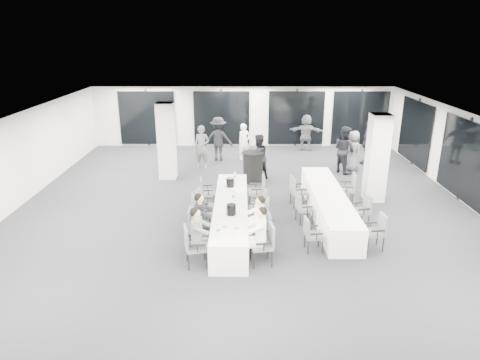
# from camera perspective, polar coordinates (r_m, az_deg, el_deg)

# --- Properties ---
(room) EXTENTS (14.04, 16.04, 2.84)m
(room) POSITION_cam_1_polar(r_m,az_deg,el_deg) (13.64, 4.22, 3.02)
(room) COLOR #25252A
(room) RESTS_ON ground
(column_left) EXTENTS (0.60, 0.60, 2.80)m
(column_left) POSITION_cam_1_polar(r_m,az_deg,el_deg) (15.85, -9.76, 5.12)
(column_left) COLOR silver
(column_left) RESTS_ON floor
(column_right) EXTENTS (0.60, 0.60, 2.80)m
(column_right) POSITION_cam_1_polar(r_m,az_deg,el_deg) (14.16, 17.77, 2.80)
(column_right) COLOR silver
(column_right) RESTS_ON floor
(banquet_table_main) EXTENTS (0.90, 5.00, 0.75)m
(banquet_table_main) POSITION_cam_1_polar(r_m,az_deg,el_deg) (11.79, -1.23, -4.78)
(banquet_table_main) COLOR white
(banquet_table_main) RESTS_ON floor
(banquet_table_side) EXTENTS (0.90, 5.00, 0.75)m
(banquet_table_side) POSITION_cam_1_polar(r_m,az_deg,el_deg) (12.77, 11.68, -3.27)
(banquet_table_side) COLOR white
(banquet_table_side) RESTS_ON floor
(cocktail_table) EXTENTS (0.81, 0.81, 1.12)m
(cocktail_table) POSITION_cam_1_polar(r_m,az_deg,el_deg) (15.41, 1.74, 1.76)
(cocktail_table) COLOR black
(cocktail_table) RESTS_ON floor
(chair_main_left_near) EXTENTS (0.59, 0.62, 0.98)m
(chair_main_left_near) POSITION_cam_1_polar(r_m,az_deg,el_deg) (9.96, -6.36, -8.44)
(chair_main_left_near) COLOR #4B4D52
(chair_main_left_near) RESTS_ON floor
(chair_main_left_second) EXTENTS (0.53, 0.59, 1.03)m
(chair_main_left_second) POSITION_cam_1_polar(r_m,az_deg,el_deg) (10.77, -5.86, -6.05)
(chair_main_left_second) COLOR #4B4D52
(chair_main_left_second) RESTS_ON floor
(chair_main_left_mid) EXTENTS (0.63, 0.67, 1.04)m
(chair_main_left_mid) POSITION_cam_1_polar(r_m,az_deg,el_deg) (11.60, -5.41, -4.10)
(chair_main_left_mid) COLOR #4B4D52
(chair_main_left_mid) RESTS_ON floor
(chair_main_left_fourth) EXTENTS (0.58, 0.61, 0.95)m
(chair_main_left_fourth) POSITION_cam_1_polar(r_m,az_deg,el_deg) (12.23, -5.08, -3.12)
(chair_main_left_fourth) COLOR #4B4D52
(chair_main_left_fourth) RESTS_ON floor
(chair_main_left_far) EXTENTS (0.50, 0.54, 0.89)m
(chair_main_left_far) POSITION_cam_1_polar(r_m,az_deg,el_deg) (13.34, -4.62, -1.35)
(chair_main_left_far) COLOR #4B4D52
(chair_main_left_far) RESTS_ON floor
(chair_main_right_near) EXTENTS (0.58, 0.62, 1.00)m
(chair_main_right_near) POSITION_cam_1_polar(r_m,az_deg,el_deg) (9.99, 3.36, -8.18)
(chair_main_right_near) COLOR #4B4D52
(chair_main_right_near) RESTS_ON floor
(chair_main_right_second) EXTENTS (0.51, 0.57, 0.96)m
(chair_main_right_second) POSITION_cam_1_polar(r_m,az_deg,el_deg) (10.60, 3.15, -6.68)
(chair_main_right_second) COLOR #4B4D52
(chair_main_right_second) RESTS_ON floor
(chair_main_right_mid) EXTENTS (0.57, 0.61, 0.99)m
(chair_main_right_mid) POSITION_cam_1_polar(r_m,az_deg,el_deg) (11.41, 2.94, -4.61)
(chair_main_right_mid) COLOR #4B4D52
(chair_main_right_mid) RESTS_ON floor
(chair_main_right_fourth) EXTENTS (0.55, 0.58, 0.92)m
(chair_main_right_fourth) POSITION_cam_1_polar(r_m,az_deg,el_deg) (12.21, 2.72, -3.19)
(chair_main_right_fourth) COLOR #4B4D52
(chair_main_right_fourth) RESTS_ON floor
(chair_main_right_far) EXTENTS (0.51, 0.57, 0.98)m
(chair_main_right_far) POSITION_cam_1_polar(r_m,az_deg,el_deg) (13.25, 2.55, -1.20)
(chair_main_right_far) COLOR #4B4D52
(chair_main_right_far) RESTS_ON floor
(chair_side_left_near) EXTENTS (0.47, 0.52, 0.86)m
(chair_side_left_near) POSITION_cam_1_polar(r_m,az_deg,el_deg) (10.72, 9.47, -6.93)
(chair_side_left_near) COLOR #4B4D52
(chair_side_left_near) RESTS_ON floor
(chair_side_left_mid) EXTENTS (0.52, 0.54, 0.86)m
(chair_side_left_mid) POSITION_cam_1_polar(r_m,az_deg,el_deg) (12.23, 8.28, -3.51)
(chair_side_left_mid) COLOR #4B4D52
(chair_side_left_mid) RESTS_ON floor
(chair_side_left_far) EXTENTS (0.56, 0.60, 0.96)m
(chair_side_left_far) POSITION_cam_1_polar(r_m,az_deg,el_deg) (13.35, 7.54, -1.25)
(chair_side_left_far) COLOR #4B4D52
(chair_side_left_far) RESTS_ON floor
(chair_side_right_near) EXTENTS (0.50, 0.55, 0.92)m
(chair_side_right_near) POSITION_cam_1_polar(r_m,az_deg,el_deg) (11.20, 17.82, -6.27)
(chair_side_right_near) COLOR #4B4D52
(chair_side_right_near) RESTS_ON floor
(chair_side_right_mid) EXTENTS (0.55, 0.58, 0.92)m
(chair_side_right_mid) POSITION_cam_1_polar(r_m,az_deg,el_deg) (12.37, 16.03, -3.64)
(chair_side_right_mid) COLOR #4B4D52
(chair_side_right_mid) RESTS_ON floor
(chair_side_right_far) EXTENTS (0.56, 0.60, 0.99)m
(chair_side_right_far) POSITION_cam_1_polar(r_m,az_deg,el_deg) (13.85, 14.30, -0.86)
(chair_side_right_far) COLOR #4B4D52
(chair_side_right_far) RESTS_ON floor
(seated_guest_a) EXTENTS (0.50, 0.38, 1.44)m
(seated_guest_a) POSITION_cam_1_polar(r_m,az_deg,el_deg) (9.84, -5.43, -7.10)
(seated_guest_a) COLOR #54575B
(seated_guest_a) RESTS_ON floor
(seated_guest_b) EXTENTS (0.50, 0.38, 1.44)m
(seated_guest_b) POSITION_cam_1_polar(r_m,az_deg,el_deg) (10.66, -4.98, -4.96)
(seated_guest_b) COLOR black
(seated_guest_b) RESTS_ON floor
(seated_guest_c) EXTENTS (0.50, 0.38, 1.44)m
(seated_guest_c) POSITION_cam_1_polar(r_m,az_deg,el_deg) (9.87, 2.41, -6.97)
(seated_guest_c) COLOR white
(seated_guest_c) RESTS_ON floor
(seated_guest_d) EXTENTS (0.50, 0.38, 1.44)m
(seated_guest_d) POSITION_cam_1_polar(r_m,az_deg,el_deg) (10.47, 2.27, -5.37)
(seated_guest_d) COLOR white
(seated_guest_d) RESTS_ON floor
(standing_guest_a) EXTENTS (0.80, 0.76, 1.73)m
(standing_guest_a) POSITION_cam_1_polar(r_m,az_deg,el_deg) (18.21, 0.56, 5.45)
(standing_guest_a) COLOR white
(standing_guest_a) RESTS_ON floor
(standing_guest_b) EXTENTS (1.08, 0.98, 1.91)m
(standing_guest_b) POSITION_cam_1_polar(r_m,az_deg,el_deg) (15.59, 2.43, 3.46)
(standing_guest_b) COLOR black
(standing_guest_b) RESTS_ON floor
(standing_guest_c) EXTENTS (1.41, 0.81, 2.09)m
(standing_guest_c) POSITION_cam_1_polar(r_m,az_deg,el_deg) (17.99, -2.90, 5.86)
(standing_guest_c) COLOR black
(standing_guest_c) RESTS_ON floor
(standing_guest_d) EXTENTS (1.24, 1.35, 2.02)m
(standing_guest_d) POSITION_cam_1_polar(r_m,az_deg,el_deg) (18.23, 16.70, 5.14)
(standing_guest_d) COLOR black
(standing_guest_d) RESTS_ON floor
(standing_guest_e) EXTENTS (0.90, 1.02, 1.80)m
(standing_guest_e) POSITION_cam_1_polar(r_m,az_deg,el_deg) (17.18, 14.84, 4.11)
(standing_guest_e) COLOR #54575B
(standing_guest_e) RESTS_ON floor
(standing_guest_f) EXTENTS (1.84, 1.00, 1.89)m
(standing_guest_f) POSITION_cam_1_polar(r_m,az_deg,el_deg) (19.84, 8.81, 6.61)
(standing_guest_f) COLOR #54575B
(standing_guest_f) RESTS_ON floor
(standing_guest_g) EXTENTS (0.80, 0.69, 1.94)m
(standing_guest_g) POSITION_cam_1_polar(r_m,az_deg,el_deg) (17.01, -5.12, 4.77)
(standing_guest_g) COLOR #54575B
(standing_guest_g) RESTS_ON floor
(standing_guest_h) EXTENTS (1.02, 1.17, 2.07)m
(standing_guest_h) POSITION_cam_1_polar(r_m,az_deg,el_deg) (16.82, 13.75, 4.35)
(standing_guest_h) COLOR black
(standing_guest_h) RESTS_ON floor
(ice_bucket_near) EXTENTS (0.24, 0.24, 0.28)m
(ice_bucket_near) POSITION_cam_1_polar(r_m,az_deg,el_deg) (10.88, -1.17, -3.96)
(ice_bucket_near) COLOR black
(ice_bucket_near) RESTS_ON banquet_table_main
(ice_bucket_far) EXTENTS (0.24, 0.24, 0.28)m
(ice_bucket_far) POSITION_cam_1_polar(r_m,az_deg,el_deg) (12.83, -1.31, -0.31)
(ice_bucket_far) COLOR black
(ice_bucket_far) RESTS_ON banquet_table_main
(water_bottle_a) EXTENTS (0.07, 0.07, 0.23)m
(water_bottle_a) POSITION_cam_1_polar(r_m,az_deg,el_deg) (9.91, -2.92, -6.53)
(water_bottle_a) COLOR silver
(water_bottle_a) RESTS_ON banquet_table_main
(water_bottle_b) EXTENTS (0.07, 0.07, 0.23)m
(water_bottle_b) POSITION_cam_1_polar(r_m,az_deg,el_deg) (11.86, -0.89, -2.07)
(water_bottle_b) COLOR silver
(water_bottle_b) RESTS_ON banquet_table_main
(water_bottle_c) EXTENTS (0.07, 0.07, 0.22)m
(water_bottle_c) POSITION_cam_1_polar(r_m,az_deg,el_deg) (13.51, -0.71, 0.58)
(water_bottle_c) COLOR silver
(water_bottle_c) RESTS_ON banquet_table_main
(plate_a) EXTENTS (0.18, 0.18, 0.03)m
(plate_a) POSITION_cam_1_polar(r_m,az_deg,el_deg) (10.23, -2.09, -6.30)
(plate_a) COLOR white
(plate_a) RESTS_ON banquet_table_main
(plate_b) EXTENTS (0.20, 0.20, 0.03)m
(plate_b) POSITION_cam_1_polar(r_m,az_deg,el_deg) (10.16, -0.44, -6.48)
(plate_b) COLOR white
(plate_b) RESTS_ON banquet_table_main
(plate_c) EXTENTS (0.18, 0.18, 0.03)m
(plate_c) POSITION_cam_1_polar(r_m,az_deg,el_deg) (11.31, -1.45, -3.73)
(plate_c) COLOR white
(plate_c) RESTS_ON banquet_table_main
(wine_glass) EXTENTS (0.08, 0.08, 0.22)m
(wine_glass) POSITION_cam_1_polar(r_m,az_deg,el_deg) (9.56, -0.78, -7.17)
(wine_glass) COLOR silver
(wine_glass) RESTS_ON banquet_table_main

